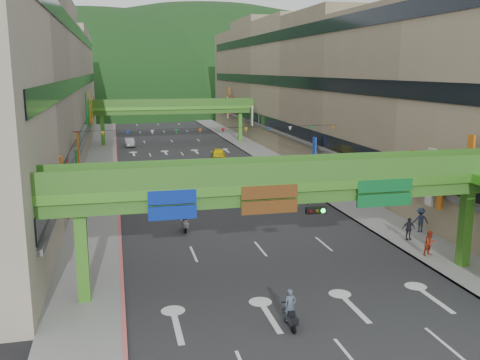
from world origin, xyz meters
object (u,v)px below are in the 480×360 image
Objects in this scene: scooter_rider_near at (290,310)px; car_yellow at (219,154)px; overpass_near at (311,195)px; pedestrian_red at (430,245)px; scooter_rider_mid at (196,181)px; car_silver at (130,142)px.

scooter_rider_near is 0.43× the size of car_yellow.
overpass_near reaches higher than scooter_rider_near.
scooter_rider_near is at bearing -161.75° from pedestrian_red.
scooter_rider_mid is 1.33× the size of pedestrian_red.
car_silver is at bearing 99.23° from scooter_rider_mid.
car_silver is 18.91m from car_yellow.
scooter_rider_mid is at bearing 95.93° from overpass_near.
car_silver is at bearing 134.44° from car_yellow.
overpass_near is 42.68m from car_yellow.
scooter_rider_near is (-2.53, -4.38, -4.34)m from overpass_near.
car_silver is at bearing 97.83° from overpass_near.
overpass_near is 17.38× the size of pedestrian_red.
pedestrian_red reaches higher than car_silver.
scooter_rider_mid is at bearing 105.25° from pedestrian_red.
scooter_rider_mid is at bearing -98.97° from car_yellow.
scooter_rider_mid is 0.48× the size of car_yellow.
pedestrian_red reaches higher than car_yellow.
overpass_near reaches higher than car_silver.
scooter_rider_near is 0.88× the size of scooter_rider_mid.
overpass_near is 10.45m from pedestrian_red.
overpass_near is 6.67m from scooter_rider_near.
scooter_rider_mid reaches higher than pedestrian_red.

